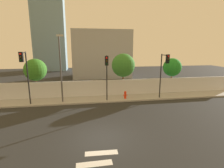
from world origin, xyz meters
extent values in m
plane|color=#262728|center=(0.00, 0.00, 0.00)|extent=(80.00, 80.00, 0.00)
cube|color=#A1A1A1|center=(0.00, 8.20, 0.07)|extent=(36.00, 2.40, 0.15)
cube|color=silver|center=(0.00, 9.49, 1.05)|extent=(36.00, 0.18, 1.80)
cube|color=silver|center=(-0.62, -2.40, 0.00)|extent=(1.80, 0.46, 0.01)
cube|color=silver|center=(-0.18, -1.55, 0.00)|extent=(1.82, 0.52, 0.01)
cylinder|color=black|center=(7.32, 7.55, 2.56)|extent=(0.12, 0.12, 4.82)
cylinder|color=black|center=(7.36, 6.93, 4.87)|extent=(0.14, 1.24, 0.08)
cube|color=black|center=(7.39, 6.31, 4.52)|extent=(0.35, 0.22, 0.90)
sphere|color=red|center=(7.39, 6.19, 4.79)|extent=(0.18, 0.18, 0.18)
sphere|color=#33260A|center=(7.39, 6.19, 4.51)|extent=(0.18, 0.18, 0.18)
sphere|color=black|center=(7.39, 6.19, 4.23)|extent=(0.18, 0.18, 0.18)
cylinder|color=black|center=(1.38, 7.55, 2.51)|extent=(0.12, 0.12, 4.72)
cylinder|color=black|center=(1.29, 6.93, 4.77)|extent=(0.26, 1.25, 0.08)
cube|color=black|center=(1.21, 6.31, 4.42)|extent=(0.36, 0.25, 0.90)
sphere|color=red|center=(1.19, 6.19, 4.69)|extent=(0.18, 0.18, 0.18)
sphere|color=#33260A|center=(1.19, 6.19, 4.41)|extent=(0.18, 0.18, 0.18)
sphere|color=black|center=(1.19, 6.19, 4.13)|extent=(0.18, 0.18, 0.18)
cylinder|color=black|center=(-6.31, 7.55, 2.71)|extent=(0.12, 0.12, 5.12)
cylinder|color=black|center=(-6.36, 7.06, 5.17)|extent=(0.18, 0.98, 0.08)
cube|color=black|center=(-6.41, 6.58, 4.82)|extent=(0.36, 0.23, 0.90)
sphere|color=red|center=(-6.42, 6.46, 5.09)|extent=(0.18, 0.18, 0.18)
sphere|color=#33260A|center=(-6.42, 6.46, 4.81)|extent=(0.18, 0.18, 0.18)
sphere|color=black|center=(-6.42, 6.46, 4.53)|extent=(0.18, 0.18, 0.18)
cylinder|color=#4C4C51|center=(-3.22, 7.75, 3.49)|extent=(0.16, 0.16, 6.67)
cylinder|color=#4C4C51|center=(-3.07, 6.93, 6.77)|extent=(0.40, 1.65, 0.10)
cube|color=beige|center=(-2.92, 6.12, 6.67)|extent=(0.63, 0.35, 0.16)
cylinder|color=red|center=(3.44, 7.78, 0.48)|extent=(0.24, 0.24, 0.67)
sphere|color=red|center=(3.44, 7.78, 0.85)|extent=(0.26, 0.26, 0.26)
cylinder|color=red|center=(3.27, 7.78, 0.52)|extent=(0.10, 0.09, 0.09)
cylinder|color=red|center=(3.61, 7.78, 0.52)|extent=(0.10, 0.09, 0.09)
cylinder|color=brown|center=(-6.29, 10.30, 1.26)|extent=(0.16, 0.16, 2.53)
sphere|color=#347823|center=(-6.29, 10.30, 3.21)|extent=(2.46, 2.46, 2.46)
cylinder|color=brown|center=(3.76, 10.30, 1.39)|extent=(0.21, 0.21, 2.78)
sphere|color=#367E2D|center=(3.76, 10.30, 3.55)|extent=(2.81, 2.81, 2.81)
cylinder|color=brown|center=(10.13, 10.30, 1.28)|extent=(0.15, 0.15, 2.56)
sphere|color=#23872B|center=(10.13, 10.30, 3.19)|extent=(2.29, 2.29, 2.29)
cube|color=#A1A1A1|center=(2.51, 23.49, 4.39)|extent=(10.81, 6.00, 8.78)
cube|color=#6D8FA1|center=(-8.79, 35.49, 13.80)|extent=(7.37, 5.00, 27.59)
camera|label=1|loc=(-1.00, -9.95, 5.65)|focal=27.64mm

